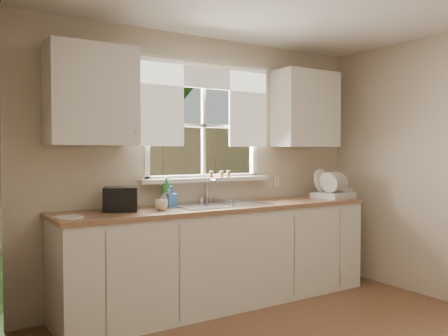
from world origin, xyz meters
TOP-DOWN VIEW (x-y plane):
  - room_walls at (0.00, -0.07)m, footprint 3.62×4.02m
  - window at (0.00, 2.00)m, footprint 1.38×0.16m
  - curtains at (0.00, 1.95)m, footprint 1.50×0.03m
  - base_cabinets at (0.00, 1.68)m, footprint 3.00×0.62m
  - countertop at (0.00, 1.68)m, footprint 3.04×0.65m
  - upper_cabinet_left at (-1.15, 1.82)m, footprint 0.70×0.33m
  - upper_cabinet_right at (1.15, 1.82)m, footprint 0.70×0.33m
  - wall_outlet at (0.88, 1.99)m, footprint 0.08×0.01m
  - sill_jars at (0.15, 1.94)m, footprint 0.24×0.04m
  - backyard at (0.58, 8.42)m, footprint 20.00×10.00m
  - sink at (0.00, 1.71)m, footprint 0.88×0.52m
  - dish_rack at (1.36, 1.64)m, footprint 0.46×0.38m
  - bowl at (1.48, 1.59)m, footprint 0.24×0.24m
  - soap_bottle_a at (-0.46, 1.89)m, footprint 0.11×0.11m
  - soap_bottle_b at (-0.46, 1.78)m, footprint 0.09×0.09m
  - soap_bottle_c at (-0.46, 1.86)m, footprint 0.14×0.14m
  - saucer at (-1.40, 1.58)m, footprint 0.20×0.20m
  - cup at (-0.64, 1.63)m, footprint 0.13×0.13m
  - black_appliance at (-0.94, 1.76)m, footprint 0.34×0.32m

SIDE VIEW (x-z plane):
  - base_cabinets at x=0.00m, z-range 0.00..0.87m
  - sink at x=0.00m, z-range 0.64..1.04m
  - countertop at x=0.00m, z-range 0.87..0.91m
  - saucer at x=-1.40m, z-range 0.91..0.92m
  - cup at x=-0.64m, z-range 0.91..1.00m
  - dish_rack at x=1.36m, z-range 0.84..1.14m
  - bowl at x=1.48m, z-range 0.96..1.01m
  - soap_bottle_c at x=-0.46m, z-range 0.91..1.09m
  - soap_bottle_b at x=-0.46m, z-range 0.91..1.09m
  - black_appliance at x=-0.94m, z-range 0.91..1.11m
  - soap_bottle_a at x=-0.46m, z-range 0.91..1.17m
  - wall_outlet at x=0.88m, z-range 1.02..1.14m
  - sill_jars at x=0.15m, z-range 1.15..1.21m
  - room_walls at x=0.00m, z-range -0.01..2.49m
  - window at x=0.00m, z-range 0.95..2.02m
  - upper_cabinet_left at x=-1.15m, z-range 1.45..2.25m
  - upper_cabinet_right at x=1.15m, z-range 1.45..2.25m
  - curtains at x=0.00m, z-range 1.53..2.34m
  - backyard at x=0.58m, z-range 0.40..6.53m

